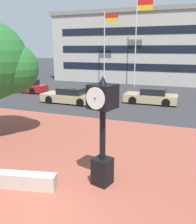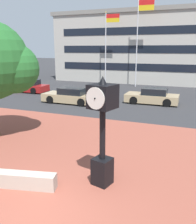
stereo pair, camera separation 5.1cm
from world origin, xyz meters
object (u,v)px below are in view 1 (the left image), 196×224
car_street_near (70,96)px  flagpole_primary (106,43)px  street_clock (103,127)px  civic_building (175,47)px  car_street_distant (151,97)px  flagpole_secondary (138,35)px  car_street_far (26,87)px

car_street_near → flagpole_primary: (-0.72, 10.82, 4.47)m
street_clock → civic_building: 31.54m
car_street_near → car_street_distant: size_ratio=1.08×
car_street_distant → flagpole_secondary: (-3.21, 8.57, 5.32)m
flagpole_primary → car_street_distant: bearing=-50.7°
flagpole_secondary → car_street_far: bearing=-141.6°
car_street_near → civic_building: 21.85m
car_street_near → flagpole_secondary: flagpole_secondary is taller
flagpole_primary → civic_building: bearing=53.5°
car_street_distant → civic_building: size_ratio=0.13×
car_street_distant → civic_building: 18.68m
car_street_near → flagpole_secondary: bearing=-15.0°
civic_building → flagpole_secondary: bearing=-109.2°
flagpole_secondary → civic_building: 10.33m
car_street_distant → flagpole_secondary: bearing=20.0°
car_street_near → civic_building: bearing=-16.6°
street_clock → flagpole_secondary: bearing=114.1°
flagpole_secondary → civic_building: size_ratio=0.31×
flagpole_primary → flagpole_secondary: flagpole_secondary is taller
flagpole_primary → flagpole_secondary: (3.80, 0.00, 0.85)m
flagpole_primary → civic_building: 12.05m
street_clock → car_street_near: size_ratio=0.78×
car_street_far → civic_building: civic_building is taller
car_street_near → civic_building: civic_building is taller
car_street_far → car_street_distant: size_ratio=1.02×
street_clock → flagpole_primary: (-7.60, 21.76, 3.07)m
street_clock → flagpole_primary: 23.25m
car_street_distant → flagpole_primary: 11.95m
car_street_far → car_street_near: bearing=-116.3°
street_clock → car_street_distant: bearing=106.7°
street_clock → car_street_distant: street_clock is taller
car_street_distant → civic_building: bearing=-1.0°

